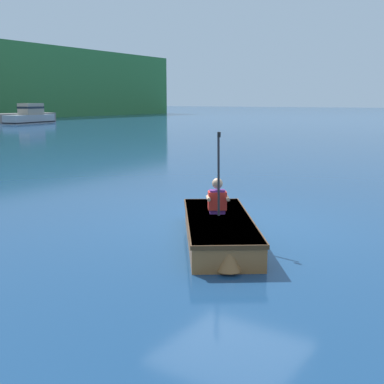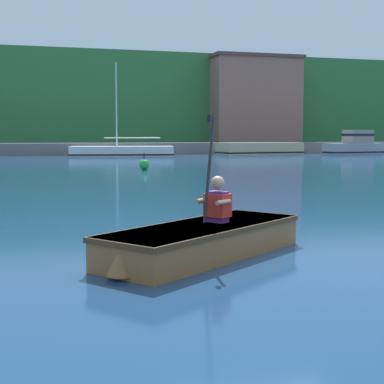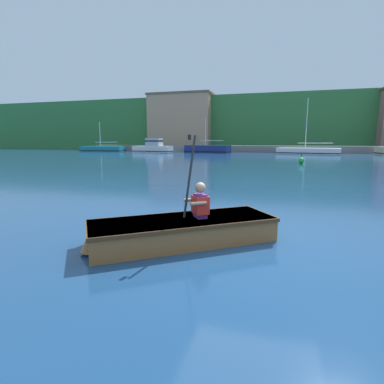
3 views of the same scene
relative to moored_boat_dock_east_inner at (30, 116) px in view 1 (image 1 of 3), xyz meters
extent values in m
plane|color=navy|center=(-22.55, -34.73, -0.71)|extent=(300.00, 300.00, 0.00)
cube|color=#9EA3A8|center=(-0.08, -0.01, -0.28)|extent=(5.52, 2.58, 0.85)
cube|color=black|center=(-0.08, -0.01, -0.56)|extent=(5.56, 2.63, 0.10)
cube|color=gray|center=(0.18, 0.03, 0.68)|extent=(2.41, 1.70, 1.07)
cube|color=#19232D|center=(0.18, 0.03, 0.81)|extent=(2.44, 1.72, 0.20)
cube|color=#935B2D|center=(-23.65, -35.05, -0.51)|extent=(2.89, 2.48, 0.39)
cube|color=#513219|center=(-23.65, -35.05, -0.35)|extent=(2.95, 2.53, 0.06)
cube|color=#513219|center=(-23.65, -35.05, -0.36)|extent=(2.46, 2.10, 0.02)
cone|color=#935B2D|center=(-24.76, -35.87, -0.49)|extent=(0.47, 0.47, 0.35)
cube|color=#935B2D|center=(-23.47, -34.93, -0.37)|extent=(0.67, 0.83, 0.03)
cube|color=#592672|center=(-23.42, -34.88, -0.13)|extent=(0.27, 0.29, 0.38)
cube|color=red|center=(-23.42, -34.88, -0.11)|extent=(0.34, 0.36, 0.29)
sphere|color=tan|center=(-23.42, -34.88, 0.17)|extent=(0.17, 0.17, 0.17)
cylinder|color=tan|center=(-23.58, -34.81, -0.05)|extent=(0.24, 0.20, 0.06)
cylinder|color=tan|center=(-23.40, -35.06, -0.05)|extent=(0.24, 0.20, 0.06)
cylinder|color=#232328|center=(-23.56, -34.99, 0.35)|extent=(0.20, 0.16, 1.28)
cylinder|color=black|center=(-23.56, -34.99, 0.95)|extent=(0.05, 0.05, 0.08)
camera|label=1|loc=(-29.87, -38.74, 1.46)|focal=45.00mm
camera|label=2|loc=(-25.71, -41.70, 0.74)|focal=55.00mm
camera|label=3|loc=(-22.23, -39.42, 0.90)|focal=28.00mm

